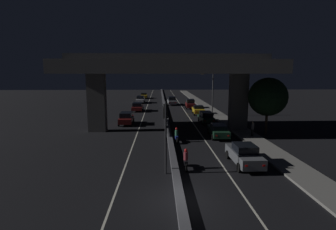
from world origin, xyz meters
TOP-DOWN VIEW (x-y plane):
  - ground_plane at (0.00, 0.00)m, footprint 200.00×200.00m
  - lane_line_left_inner at (-3.61, 35.00)m, footprint 0.12×126.00m
  - lane_line_right_inner at (3.61, 35.00)m, footprint 0.12×126.00m
  - median_divider at (0.00, 35.00)m, footprint 0.49×126.00m
  - sidewalk_right at (8.53, 28.00)m, footprint 2.51×126.00m
  - elevated_overpass at (0.00, 17.68)m, footprint 24.07×10.60m
  - traffic_light_left_of_median at (-0.65, 3.96)m, footprint 0.30×0.49m
  - street_lamp at (7.18, 28.35)m, footprint 2.07×0.32m
  - car_grey_lead at (5.24, 5.40)m, footprint 1.87×4.52m
  - car_dark_green_second at (5.27, 14.22)m, footprint 1.95×4.67m
  - car_dark_green_third at (5.44, 22.52)m, footprint 1.98×4.13m
  - car_taxi_yellow_fourth at (5.52, 30.35)m, footprint 1.97×4.47m
  - car_dark_red_fifth at (5.06, 37.92)m, footprint 1.93×4.19m
  - car_silver_sixth at (1.70, 44.17)m, footprint 2.03×4.65m
  - car_dark_red_lead_oncoming at (-5.53, 21.78)m, footprint 1.88×4.08m
  - car_dark_red_second_oncoming at (-5.05, 34.58)m, footprint 2.03×4.22m
  - car_white_third_oncoming at (-5.46, 48.31)m, footprint 1.96×4.74m
  - car_taxi_yellow_fourth_oncoming at (-5.32, 60.10)m, footprint 1.97×4.69m
  - motorcycle_black_filtering_near at (0.80, 4.72)m, footprint 0.33×1.83m
  - motorcycle_blue_filtering_mid at (0.64, 12.19)m, footprint 0.33×1.95m
  - pedestrian_on_sidewalk at (8.87, 13.85)m, footprint 0.32×0.32m
  - roadside_tree_kerbside_near at (10.97, 15.36)m, footprint 4.25×4.25m

SIDE VIEW (x-z plane):
  - ground_plane at x=0.00m, z-range 0.00..0.00m
  - lane_line_left_inner at x=-3.61m, z-range 0.00..0.00m
  - lane_line_right_inner at x=3.61m, z-range 0.00..0.00m
  - sidewalk_right at x=8.53m, z-range 0.00..0.16m
  - median_divider at x=0.00m, z-range 0.00..0.37m
  - motorcycle_blue_filtering_mid at x=0.64m, z-range -0.12..1.37m
  - motorcycle_black_filtering_near at x=0.80m, z-range -0.11..1.38m
  - car_dark_green_second at x=5.27m, z-range 0.04..1.45m
  - car_taxi_yellow_fourth_oncoming at x=-5.32m, z-range 0.01..1.48m
  - car_taxi_yellow_fourth at x=5.52m, z-range 0.02..1.52m
  - car_grey_lead at x=5.24m, z-range 0.01..1.61m
  - car_dark_red_second_oncoming at x=-5.05m, z-range 0.03..1.60m
  - car_dark_green_third at x=5.44m, z-range 0.05..1.62m
  - car_dark_red_lead_oncoming at x=-5.53m, z-range 0.03..1.67m
  - car_white_third_oncoming at x=-5.46m, z-range 0.05..1.71m
  - car_silver_sixth at x=1.70m, z-range 0.02..1.81m
  - car_dark_red_fifth at x=5.06m, z-range 0.03..1.84m
  - pedestrian_on_sidewalk at x=8.87m, z-range 0.16..1.74m
  - traffic_light_left_of_median at x=-0.65m, z-range 0.91..5.88m
  - street_lamp at x=7.18m, z-range 0.69..7.75m
  - roadside_tree_kerbside_near at x=10.97m, z-range 1.05..7.41m
  - elevated_overpass at x=0.00m, z-range 2.59..11.67m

